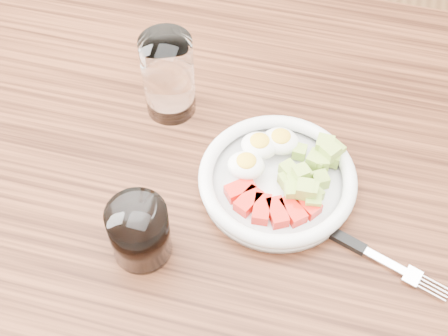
# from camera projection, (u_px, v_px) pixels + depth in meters

# --- Properties ---
(dining_table) EXTENTS (1.50, 0.90, 0.77)m
(dining_table) POSITION_uv_depth(u_px,v_px,m) (229.00, 224.00, 0.95)
(dining_table) COLOR brown
(dining_table) RESTS_ON ground
(bowl) EXTENTS (0.22, 0.22, 0.05)m
(bowl) POSITION_uv_depth(u_px,v_px,m) (278.00, 177.00, 0.85)
(bowl) COLOR white
(bowl) RESTS_ON dining_table
(fork) EXTENTS (0.21, 0.09, 0.01)m
(fork) POSITION_uv_depth(u_px,v_px,m) (349.00, 242.00, 0.81)
(fork) COLOR black
(fork) RESTS_ON dining_table
(water_glass) EXTENTS (0.07, 0.07, 0.13)m
(water_glass) POSITION_uv_depth(u_px,v_px,m) (168.00, 76.00, 0.89)
(water_glass) COLOR white
(water_glass) RESTS_ON dining_table
(coffee_glass) EXTENTS (0.08, 0.08, 0.09)m
(coffee_glass) POSITION_uv_depth(u_px,v_px,m) (140.00, 232.00, 0.77)
(coffee_glass) COLOR white
(coffee_glass) RESTS_ON dining_table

